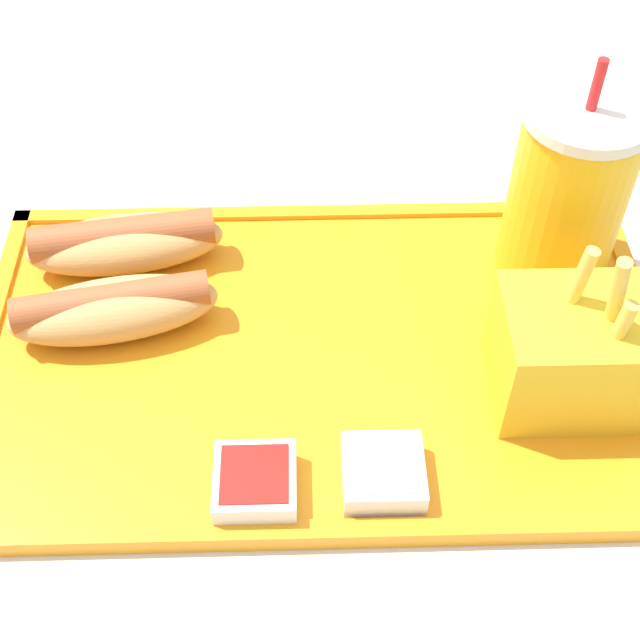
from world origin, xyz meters
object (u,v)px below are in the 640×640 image
at_px(hot_dog_near, 113,308).
at_px(sauce_cup_ketchup, 255,482).
at_px(fries_carton, 575,352).
at_px(sauce_cup_mayo, 383,472).
at_px(hot_dog_far, 125,242).
at_px(soda_cup, 568,191).

height_order(hot_dog_near, sauce_cup_ketchup, hot_dog_near).
height_order(fries_carton, sauce_cup_mayo, fries_carton).
xyz_separation_m(hot_dog_far, hot_dog_near, (-0.00, -0.06, -0.00)).
height_order(hot_dog_far, sauce_cup_ketchup, hot_dog_far).
bearing_deg(hot_dog_far, sauce_cup_mayo, -47.61).
relative_size(hot_dog_far, fries_carton, 1.19).
bearing_deg(soda_cup, sauce_cup_ketchup, -138.55).
height_order(hot_dog_near, fries_carton, fries_carton).
distance_m(fries_carton, sauce_cup_ketchup, 0.21).
xyz_separation_m(hot_dog_far, sauce_cup_mayo, (0.17, -0.19, -0.01)).
distance_m(soda_cup, sauce_cup_mayo, 0.23).
xyz_separation_m(hot_dog_near, sauce_cup_mayo, (0.17, -0.13, -0.01)).
relative_size(hot_dog_far, sauce_cup_ketchup, 3.03).
height_order(hot_dog_far, fries_carton, fries_carton).
xyz_separation_m(soda_cup, fries_carton, (-0.01, -0.12, -0.03)).
distance_m(sauce_cup_mayo, sauce_cup_ketchup, 0.08).
bearing_deg(fries_carton, sauce_cup_ketchup, -160.17).
relative_size(fries_carton, sauce_cup_mayo, 2.56).
bearing_deg(soda_cup, hot_dog_near, -169.66).
relative_size(soda_cup, hot_dog_far, 1.16).
bearing_deg(hot_dog_near, sauce_cup_mayo, -36.00).
bearing_deg(sauce_cup_mayo, fries_carton, 28.58).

